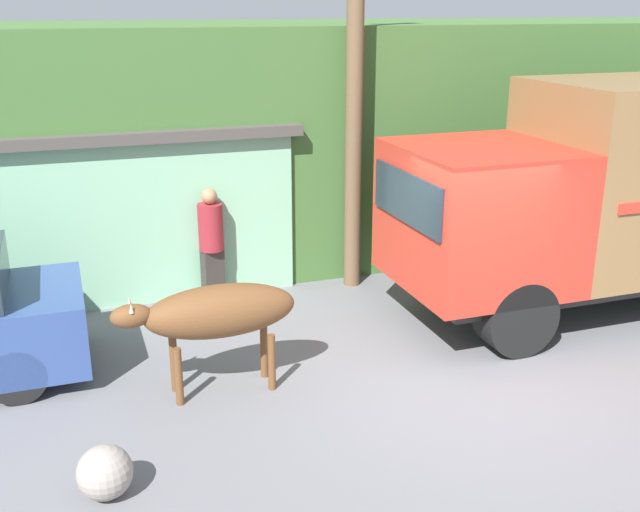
# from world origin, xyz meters

# --- Properties ---
(ground_plane) EXTENTS (60.00, 60.00, 0.00)m
(ground_plane) POSITION_xyz_m (0.00, 0.00, 0.00)
(ground_plane) COLOR slate
(hillside_embankment) EXTENTS (32.00, 5.84, 3.99)m
(hillside_embankment) POSITION_xyz_m (0.00, 6.66, 2.00)
(hillside_embankment) COLOR #426B33
(hillside_embankment) RESTS_ON ground_plane
(building_backdrop) EXTENTS (6.43, 2.70, 2.60)m
(building_backdrop) POSITION_xyz_m (-4.09, 4.86, 1.31)
(building_backdrop) COLOR #8CC69E
(building_backdrop) RESTS_ON ground_plane
(brown_cow) EXTENTS (2.08, 0.61, 1.31)m
(brown_cow) POSITION_xyz_m (-2.85, 0.66, 0.98)
(brown_cow) COLOR brown
(brown_cow) RESTS_ON ground_plane
(pedestrian_on_hill) EXTENTS (0.45, 0.45, 1.75)m
(pedestrian_on_hill) POSITION_xyz_m (-2.34, 3.49, 0.95)
(pedestrian_on_hill) COLOR #38332D
(pedestrian_on_hill) RESTS_ON ground_plane
(utility_pole) EXTENTS (0.90, 0.26, 6.66)m
(utility_pole) POSITION_xyz_m (-0.10, 3.43, 3.43)
(utility_pole) COLOR brown
(utility_pole) RESTS_ON ground_plane
(roadside_rock) EXTENTS (0.51, 0.51, 0.51)m
(roadside_rock) POSITION_xyz_m (-4.26, -0.97, 0.26)
(roadside_rock) COLOR gray
(roadside_rock) RESTS_ON ground_plane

